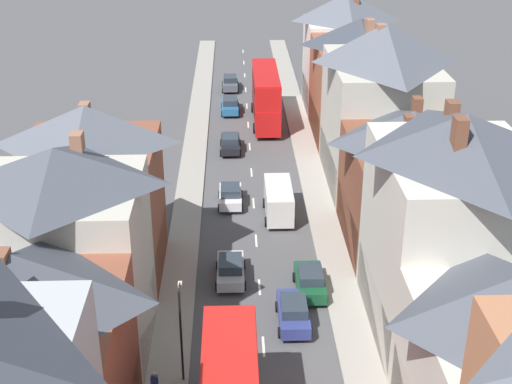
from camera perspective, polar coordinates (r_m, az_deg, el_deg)
pavement_left at (r=57.47m, az=-5.34°, el=-0.03°), size 2.20×104.00×0.14m
pavement_right at (r=57.74m, az=4.81°, el=0.11°), size 2.20×104.00×0.14m
centre_line_dashes at (r=55.61m, az=-0.19°, el=-0.90°), size 0.14×97.80×0.01m
terrace_row_left at (r=30.38m, az=-18.69°, el=-13.94°), size 8.00×43.27×14.61m
terrace_row_right at (r=44.28m, az=13.55°, el=-0.14°), size 8.00×75.53×14.07m
double_decker_bus_lead at (r=71.95m, az=0.78°, el=7.69°), size 2.74×10.80×5.30m
car_near_blue at (r=44.35m, az=4.35°, el=-7.09°), size 1.90×3.98×1.66m
car_near_silver at (r=65.32m, az=-2.07°, el=3.95°), size 1.90×4.20×1.58m
car_parked_left_a at (r=55.05m, az=-2.06°, el=-0.26°), size 1.90×3.85×1.62m
car_parked_right_a at (r=41.52m, az=3.00°, el=-9.56°), size 1.90×4.10×1.65m
car_mid_black at (r=45.47m, az=-2.05°, el=-6.19°), size 1.90×4.01×1.59m
car_parked_left_b at (r=75.59m, az=-2.08°, el=6.97°), size 1.90×4.40×1.63m
car_far_grey at (r=83.39m, az=-2.08°, el=8.74°), size 1.90×4.22×1.68m
delivery_van at (r=53.08m, az=1.82°, el=-0.64°), size 2.20×5.20×2.41m
pedestrian_mid_left at (r=36.58m, az=-8.11°, el=-14.97°), size 0.36×0.22×1.61m
street_lamp at (r=36.31m, az=-6.03°, el=-10.76°), size 0.20×1.12×5.50m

